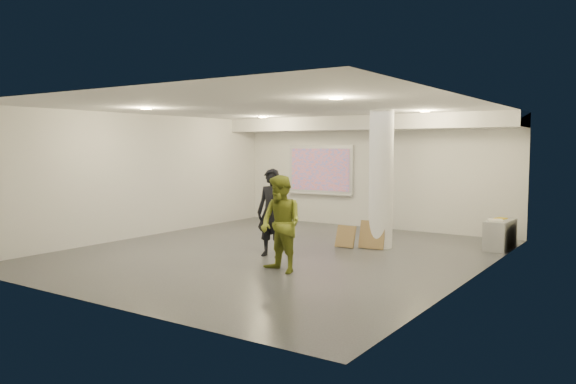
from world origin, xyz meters
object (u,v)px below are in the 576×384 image
Objects in this scene: projection_screen at (320,170)px; woman at (272,213)px; column at (381,179)px; man at (281,224)px; credenza at (500,234)px.

projection_screen is 5.12m from woman.
projection_screen is 1.19× the size of woman.
man is (-0.43, -3.22, -0.64)m from column.
woman reaches higher than man.
projection_screen is (-3.10, 2.65, 0.03)m from column.
projection_screen reaches higher than man.
credenza is at bearing 30.26° from column.
woman is at bearing -123.30° from column.
woman is 1.03× the size of man.
credenza is at bearing 35.63° from woman.
credenza is 5.26m from man.
man is at bearing -119.17° from credenza.
man is (-2.65, -4.52, 0.54)m from credenza.
credenza is 0.63× the size of man.
credenza is at bearing 75.01° from man.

